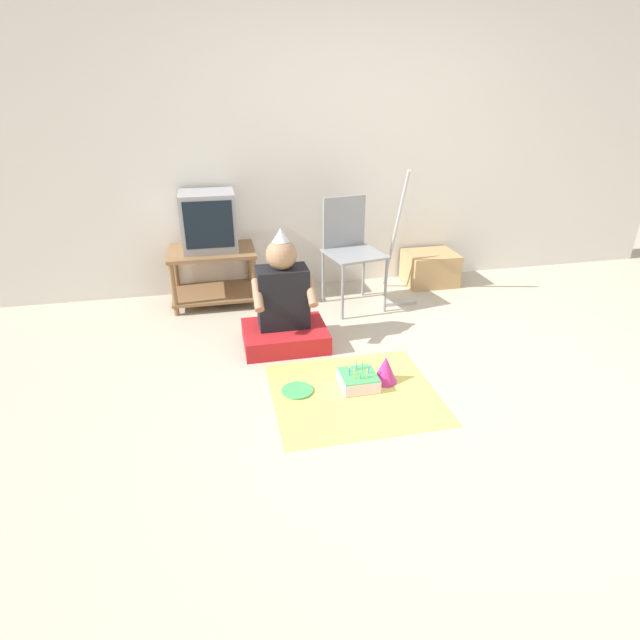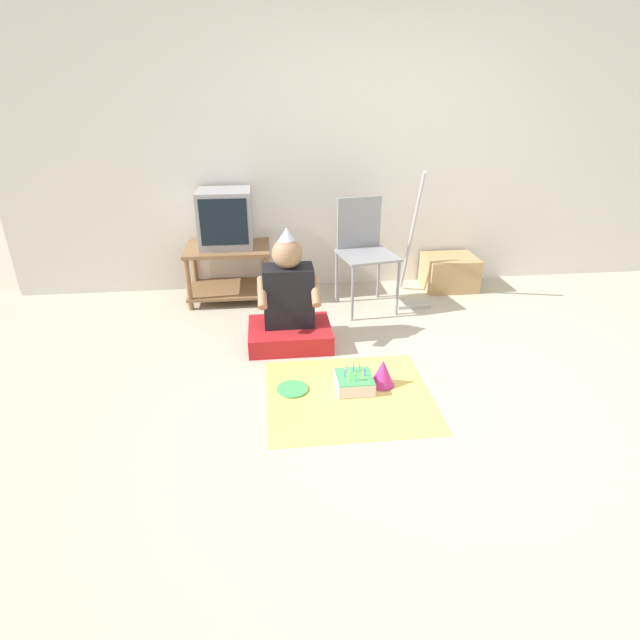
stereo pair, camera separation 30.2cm
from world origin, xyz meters
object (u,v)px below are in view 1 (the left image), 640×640
Objects in this scene: dust_mop at (397,264)px; cardboard_box_stack at (430,268)px; tv at (209,221)px; paper_plate at (297,390)px; folding_chair at (350,244)px; person_seated at (284,309)px; party_hat_blue at (385,369)px; birthday_cake at (358,380)px.

cardboard_box_stack is at bearing 33.51° from dust_mop.
tv is 1.80m from paper_plate.
cardboard_box_stack is (0.88, 0.30, -0.38)m from folding_chair.
person_seated is at bearing 88.16° from paper_plate.
tv reaches higher than party_hat_blue.
person_seated is 0.81m from birthday_cake.
folding_chair is 1.01m from cardboard_box_stack.
dust_mop is at bearing -146.49° from cardboard_box_stack.
paper_plate is at bearing -74.10° from tv.
person_seated is 3.78× the size of birthday_cake.
birthday_cake is (-0.30, -1.32, -0.48)m from folding_chair.
tv reaches higher than cardboard_box_stack.
person_seated reaches higher than party_hat_blue.
dust_mop is at bearing 61.22° from birthday_cake.
person_seated is at bearing -149.71° from dust_mop.
cardboard_box_stack is at bearing 0.21° from tv.
cardboard_box_stack is 0.57m from dust_mop.
party_hat_blue is 0.90× the size of paper_plate.
person_seated reaches higher than birthday_cake.
person_seated is (-1.09, -0.64, -0.05)m from dust_mop.
folding_chair reaches higher than birthday_cake.
cardboard_box_stack is 2.05× the size of birthday_cake.
dust_mop is 1.32× the size of person_seated.
paper_plate is (-0.02, -0.66, -0.27)m from person_seated.
cardboard_box_stack is at bearing 45.57° from paper_plate.
dust_mop is 1.27m from person_seated.
cardboard_box_stack is 1.89m from party_hat_blue.
tv is at bearing -179.79° from cardboard_box_stack.
folding_chair is 1.95× the size of cardboard_box_stack.
paper_plate is at bearing -130.63° from dust_mop.
birthday_cake is 1.16× the size of paper_plate.
party_hat_blue is at bearing -112.63° from dust_mop.
dust_mop is (-0.45, -0.30, 0.17)m from cardboard_box_stack.
birthday_cake is (-1.18, -1.62, -0.10)m from cardboard_box_stack.
cardboard_box_stack is at bearing 54.00° from birthday_cake.
person_seated reaches higher than cardboard_box_stack.
folding_chair reaches higher than party_hat_blue.
birthday_cake is at bearing -3.77° from paper_plate.
tv is at bearing 122.70° from party_hat_blue.
cardboard_box_stack is 2.24m from paper_plate.
folding_chair is 1.55m from paper_plate.
cardboard_box_stack is at bearing 31.26° from person_seated.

